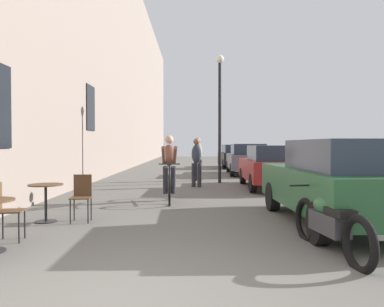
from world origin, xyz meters
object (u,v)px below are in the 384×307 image
object	(u,v)px
parked_car_second	(271,166)
parked_car_third	(247,159)
cafe_table_mid	(46,195)
cafe_chair_near_toward_wall	(6,207)
parked_motorcycle	(330,223)
pedestrian_near	(197,160)
pedestrian_mid	(198,156)
street_lamp	(220,102)
cyclist_on_bicycle	(170,170)
parked_car_fourth	(235,156)
cafe_chair_mid_toward_street	(82,194)
parked_car_nearest	(339,181)

from	to	relation	value
parked_car_second	parked_car_third	bearing A→B (deg)	89.63
cafe_table_mid	parked_car_second	bearing A→B (deg)	46.02
cafe_chair_near_toward_wall	parked_motorcycle	world-z (taller)	cafe_chair_near_toward_wall
pedestrian_near	pedestrian_mid	distance (m)	2.35
street_lamp	parked_car_third	xyz separation A→B (m)	(1.62, 4.04, -2.33)
cyclist_on_bicycle	pedestrian_mid	bearing A→B (deg)	81.78
parked_car_third	parked_car_fourth	xyz separation A→B (m)	(-0.01, 5.50, -0.02)
parked_car_fourth	parked_motorcycle	size ratio (longest dim) A/B	1.95
pedestrian_near	parked_car_third	distance (m)	6.07
cafe_chair_mid_toward_street	parked_car_nearest	world-z (taller)	parked_car_nearest
parked_car_second	pedestrian_mid	bearing A→B (deg)	132.03
cafe_chair_near_toward_wall	parked_car_second	bearing A→B (deg)	52.18
parked_car_second	parked_motorcycle	distance (m)	7.72
pedestrian_near	pedestrian_mid	bearing A→B (deg)	87.97
street_lamp	parked_car_second	world-z (taller)	street_lamp
pedestrian_near	pedestrian_mid	xyz separation A→B (m)	(0.08, 2.34, 0.04)
cyclist_on_bicycle	parked_car_third	size ratio (longest dim) A/B	0.41
cafe_table_mid	parked_car_fourth	distance (m)	17.82
pedestrian_mid	parked_car_nearest	xyz separation A→B (m)	(2.42, -8.59, -0.19)
pedestrian_near	parked_car_second	xyz separation A→B (m)	(2.49, -0.33, -0.20)
pedestrian_mid	street_lamp	bearing A→B (deg)	-46.45
cafe_chair_mid_toward_street	pedestrian_near	world-z (taller)	pedestrian_near
cafe_chair_near_toward_wall	cyclist_on_bicycle	xyz separation A→B (m)	(2.25, 4.04, 0.29)
cafe_chair_mid_toward_street	cyclist_on_bicycle	xyz separation A→B (m)	(1.53, 2.52, 0.29)
cafe_chair_near_toward_wall	parked_motorcycle	bearing A→B (deg)	-7.42
cafe_chair_near_toward_wall	pedestrian_mid	world-z (taller)	pedestrian_mid
cafe_chair_near_toward_wall	cafe_table_mid	bearing A→B (deg)	87.61
parked_car_third	pedestrian_mid	bearing A→B (deg)	-127.69
cafe_chair_mid_toward_street	parked_car_fourth	world-z (taller)	parked_car_fourth
cafe_table_mid	cafe_chair_near_toward_wall	bearing A→B (deg)	-92.39
cafe_chair_mid_toward_street	pedestrian_mid	distance (m)	8.56
parked_car_fourth	parked_car_second	bearing A→B (deg)	-90.16
cafe_table_mid	parked_car_nearest	world-z (taller)	parked_car_nearest
cafe_chair_mid_toward_street	parked_car_nearest	xyz separation A→B (m)	(4.77, -0.37, 0.29)
cafe_table_mid	street_lamp	size ratio (longest dim) A/B	0.15
street_lamp	parked_motorcycle	distance (m)	9.89
cyclist_on_bicycle	street_lamp	bearing A→B (deg)	71.11
pedestrian_mid	parked_car_fourth	bearing A→B (deg)	74.27
cyclist_on_bicycle	parked_car_fourth	distance (m)	14.73
cafe_table_mid	parked_car_second	size ratio (longest dim) A/B	0.18
cyclist_on_bicycle	parked_car_second	bearing A→B (deg)	43.03
cafe_chair_mid_toward_street	parked_motorcycle	xyz separation A→B (m)	(3.98, -2.13, -0.11)
cyclist_on_bicycle	pedestrian_near	size ratio (longest dim) A/B	1.04
cafe_chair_near_toward_wall	parked_car_nearest	distance (m)	5.62
cafe_chair_near_toward_wall	parked_car_second	xyz separation A→B (m)	(5.48, 7.06, 0.23)
parked_motorcycle	cafe_chair_near_toward_wall	bearing A→B (deg)	172.58
cafe_table_mid	pedestrian_mid	distance (m)	8.84
cafe_chair_mid_toward_street	pedestrian_mid	xyz separation A→B (m)	(2.35, 8.22, 0.48)
cafe_chair_mid_toward_street	cafe_table_mid	bearing A→B (deg)	-173.45
pedestrian_near	cafe_table_mid	bearing A→B (deg)	-116.20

